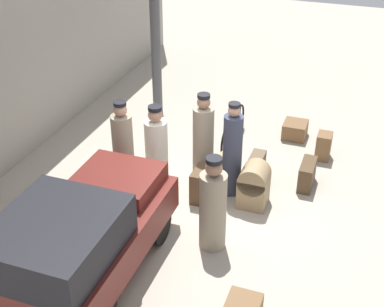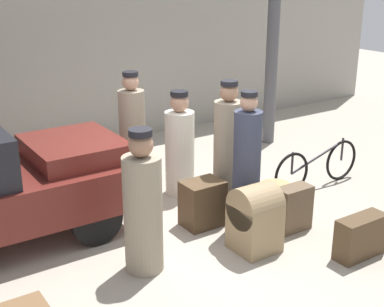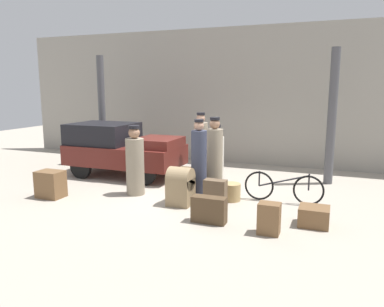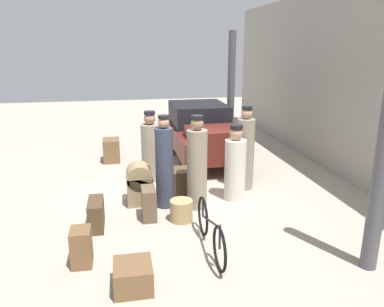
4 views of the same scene
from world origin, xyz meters
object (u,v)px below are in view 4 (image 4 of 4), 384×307
Objects in this scene: porter_lifting_near_truck at (151,150)px; trunk_wicker_pale at (149,203)px; conductor_in_dark_uniform at (235,167)px; trunk_large_brown at (133,276)px; porter_with_bicycle at (245,152)px; bicycle at (211,230)px; suitcase_black_upright at (112,150)px; trunk_barrel_dark at (139,183)px; wicker_basket at (181,210)px; trunk_umber_medium at (182,183)px; truck at (203,131)px; porter_standing_middle at (197,166)px; suitcase_small_leather at (96,214)px; porter_carrying_trunk at (164,165)px; suitcase_tan_flat at (81,247)px.

porter_lifting_near_truck is 2.78× the size of trunk_wicker_pale.
trunk_wicker_pale is at bearing -6.11° from porter_lifting_near_truck.
conductor_in_dark_uniform is 2.90× the size of trunk_large_brown.
porter_with_bicycle is 0.72m from conductor_in_dark_uniform.
trunk_wicker_pale is at bearing -147.14° from bicycle.
suitcase_black_upright is at bearing -176.62° from trunk_large_brown.
trunk_barrel_dark is at bearing -94.93° from conductor_in_dark_uniform.
trunk_umber_medium is at bearing 170.39° from wicker_basket.
porter_with_bicycle is (2.31, 0.45, 0.03)m from truck.
truck is 4.91m from bicycle.
porter_standing_middle is 1.26m from trunk_barrel_dark.
bicycle is at bearing 10.46° from porter_lifting_near_truck.
bicycle reaches higher than trunk_wicker_pale.
porter_with_bicycle is 2.21× the size of trunk_barrel_dark.
conductor_in_dark_uniform is at bearing 140.10° from trunk_large_brown.
trunk_umber_medium is 1.03× the size of trunk_wicker_pale.
porter_lifting_near_truck is at bearing 152.72° from suitcase_small_leather.
suitcase_small_leather is (2.28, -1.17, -0.50)m from porter_lifting_near_truck.
porter_carrying_trunk reaches higher than trunk_wicker_pale.
wicker_basket is at bearing 152.81° from trunk_large_brown.
trunk_umber_medium is at bearing 140.52° from suitcase_tan_flat.
trunk_wicker_pale is (0.34, -0.98, -0.55)m from porter_standing_middle.
porter_carrying_trunk is at bearing 117.89° from suitcase_small_leather.
conductor_in_dark_uniform reaches higher than bicycle.
truck reaches higher than suitcase_small_leather.
trunk_barrel_dark is 1.41× the size of trunk_wicker_pale.
trunk_wicker_pale reaches higher than trunk_large_brown.
porter_carrying_trunk is 0.70m from trunk_barrel_dark.
porter_carrying_trunk reaches higher than suitcase_black_upright.
trunk_large_brown is 0.91× the size of trunk_wicker_pale.
trunk_wicker_pale is at bearing 140.84° from suitcase_tan_flat.
porter_standing_middle reaches higher than trunk_umber_medium.
porter_lifting_near_truck is 0.90× the size of porter_standing_middle.
conductor_in_dark_uniform reaches higher than trunk_large_brown.
porter_standing_middle reaches higher than suitcase_black_upright.
porter_standing_middle is 2.09m from suitcase_small_leather.
trunk_wicker_pale is at bearing -70.69° from porter_standing_middle.
porter_with_bicycle reaches higher than bicycle.
suitcase_tan_flat is at bearing -30.96° from truck.
trunk_wicker_pale is at bearing -39.96° from trunk_umber_medium.
porter_lifting_near_truck is 3.72m from suitcase_tan_flat.
bicycle is 3.19× the size of trunk_large_brown.
porter_standing_middle is 0.64m from porter_carrying_trunk.
truck is 5.95× the size of trunk_large_brown.
truck is 1.96× the size of porter_lifting_near_truck.
bicycle is 2.92× the size of trunk_wicker_pale.
suitcase_tan_flat is at bearing -21.03° from porter_lifting_near_truck.
trunk_large_brown is at bearing -21.05° from trunk_umber_medium.
trunk_large_brown is (4.16, -0.61, -0.57)m from porter_lifting_near_truck.
suitcase_small_leather is at bearing -62.11° from porter_carrying_trunk.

